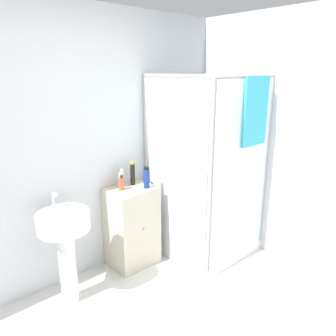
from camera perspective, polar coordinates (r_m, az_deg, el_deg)
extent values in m
cube|color=silver|center=(3.09, -15.59, 3.23)|extent=(6.40, 0.06, 2.50)
cube|color=white|center=(3.86, 6.03, -12.76)|extent=(0.93, 0.93, 0.09)
cylinder|color=#B2B2B7|center=(4.11, 5.92, 2.73)|extent=(0.04, 0.04, 1.90)
cylinder|color=#B2B2B7|center=(3.52, -3.80, 0.40)|extent=(0.04, 0.04, 1.90)
cylinder|color=#B2B2B7|center=(3.61, 16.50, 0.14)|extent=(0.04, 0.04, 1.90)
cylinder|color=#B2B2B7|center=(2.91, 7.26, -3.21)|extent=(0.04, 0.04, 1.90)
cylinder|color=#B2B2B7|center=(3.09, 13.48, 15.33)|extent=(0.89, 0.04, 0.04)
cylinder|color=#B2B2B7|center=(3.67, 1.54, 15.88)|extent=(0.89, 0.04, 0.04)
cylinder|color=#B2B2B7|center=(3.04, 1.31, 15.74)|extent=(0.04, 0.89, 0.04)
cylinder|color=#B2B2B7|center=(3.72, 11.67, 15.57)|extent=(0.04, 0.89, 0.04)
cube|color=silver|center=(3.23, 12.58, -0.95)|extent=(0.85, 0.01, 1.78)
cube|color=silver|center=(3.18, 1.04, -0.82)|extent=(0.01, 0.85, 1.78)
cylinder|color=#B7BABF|center=(3.96, 4.46, 0.00)|extent=(0.02, 0.02, 1.43)
cylinder|color=#B7BABF|center=(3.78, 5.27, 10.56)|extent=(0.07, 0.07, 0.04)
cube|color=#38ADC6|center=(3.21, 14.98, 9.49)|extent=(0.37, 0.03, 0.64)
cube|color=beige|center=(3.40, -6.28, -10.07)|extent=(0.46, 0.37, 0.82)
sphere|color=gold|center=(3.24, -4.21, -10.60)|extent=(0.02, 0.02, 0.02)
cylinder|color=white|center=(3.02, -17.05, -16.00)|extent=(0.14, 0.14, 0.68)
cylinder|color=white|center=(2.82, -17.77, -8.84)|extent=(0.43, 0.43, 0.15)
cylinder|color=#B7BABF|center=(2.90, -19.27, -5.31)|extent=(0.02, 0.02, 0.13)
cube|color=#B7BABF|center=(2.85, -19.09, -4.48)|extent=(0.02, 0.07, 0.02)
cylinder|color=#E5562D|center=(3.19, -8.12, -2.78)|extent=(0.05, 0.05, 0.12)
cylinder|color=black|center=(3.17, -8.17, -1.61)|extent=(0.02, 0.02, 0.02)
cube|color=black|center=(3.15, -8.04, -1.39)|extent=(0.01, 0.03, 0.01)
cylinder|color=black|center=(3.30, -6.18, -1.10)|extent=(0.05, 0.05, 0.22)
cylinder|color=gold|center=(3.27, -6.24, 0.92)|extent=(0.04, 0.04, 0.02)
cylinder|color=navy|center=(3.21, -3.78, -1.86)|extent=(0.06, 0.06, 0.19)
cylinder|color=black|center=(3.17, -3.82, -0.03)|extent=(0.05, 0.05, 0.02)
cylinder|color=beige|center=(3.26, -8.12, -1.99)|extent=(0.05, 0.05, 0.15)
cylinder|color=silver|center=(3.24, -8.18, -0.52)|extent=(0.02, 0.02, 0.02)
cube|color=silver|center=(3.22, -8.05, -0.31)|extent=(0.01, 0.03, 0.01)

